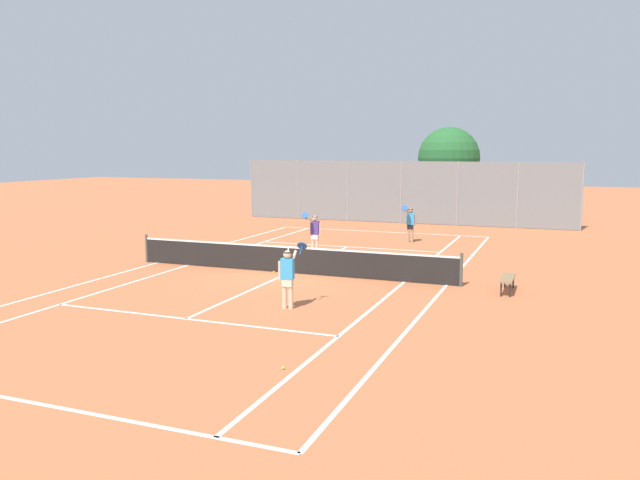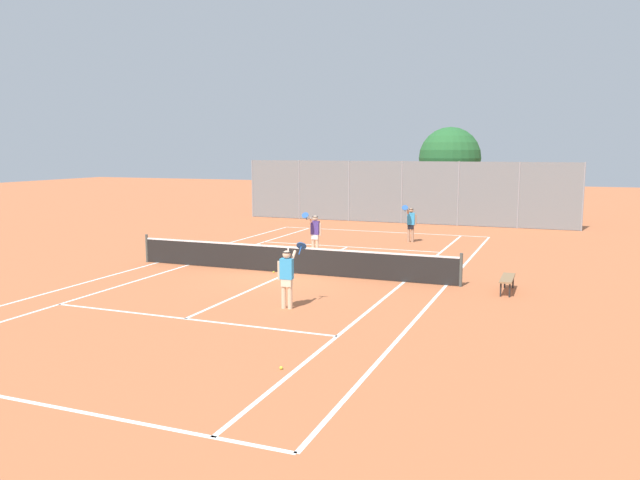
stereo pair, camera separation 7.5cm
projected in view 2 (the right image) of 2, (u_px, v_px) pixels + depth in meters
The scene contains 12 objects.
ground_plane at pixel (289, 273), 21.80m from camera, with size 120.00×120.00×0.00m, color #BC663D.
court_line_markings at pixel (289, 273), 21.80m from camera, with size 11.10×23.90×0.01m.
tennis_net at pixel (288, 259), 21.73m from camera, with size 12.00×0.10×1.07m.
player_near_side at pixel (287, 275), 16.82m from camera, with size 0.61×0.78×1.77m.
player_far_left at pixel (315, 232), 25.64m from camera, with size 0.62×0.77×1.77m.
player_far_right at pixel (411, 222), 28.95m from camera, with size 0.57×0.81×1.77m.
loose_tennis_ball_0 at pixel (229, 256), 25.08m from camera, with size 0.07×0.07×0.07m, color #D1DB33.
loose_tennis_ball_1 at pixel (281, 368), 12.24m from camera, with size 0.07×0.07×0.07m, color #D1DB33.
loose_tennis_ball_2 at pixel (274, 272), 21.83m from camera, with size 0.07×0.07×0.07m, color #D1DB33.
courtside_bench at pixel (507, 279), 18.80m from camera, with size 0.36×1.50×0.47m.
back_fence at pixel (402, 192), 36.36m from camera, with size 19.65×0.08×3.64m.
tree_behind_left at pixel (451, 160), 38.85m from camera, with size 3.84×3.84×5.69m.
Camera 2 is at (8.86, -19.53, 4.28)m, focal length 35.00 mm.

